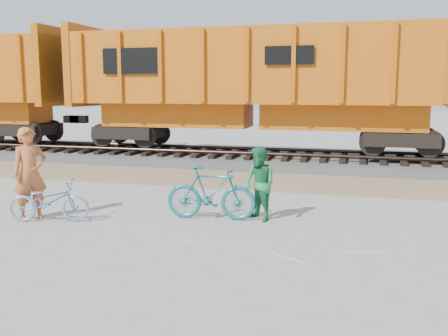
{
  "coord_description": "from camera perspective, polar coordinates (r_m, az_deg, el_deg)",
  "views": [
    {
      "loc": [
        1.87,
        -9.05,
        2.74
      ],
      "look_at": [
        -1.05,
        1.5,
        1.01
      ],
      "focal_mm": 40.0,
      "sensor_mm": 36.0,
      "label": 1
    }
  ],
  "objects": [
    {
      "name": "ballast_bed",
      "position": [
        18.33,
        9.44,
        0.72
      ],
      "size": [
        120.0,
        4.0,
        0.3
      ],
      "primitive_type": "cube",
      "color": "slate",
      "rests_on": "ground"
    },
    {
      "name": "gravel_strip",
      "position": [
        14.92,
        7.99,
        -1.66
      ],
      "size": [
        120.0,
        3.0,
        0.02
      ],
      "primitive_type": "cube",
      "color": "#9A815F",
      "rests_on": "ground"
    },
    {
      "name": "ground",
      "position": [
        9.64,
        3.65,
        -7.56
      ],
      "size": [
        120.0,
        120.0,
        0.0
      ],
      "primitive_type": "plane",
      "color": "#9E9E99",
      "rests_on": "ground"
    },
    {
      "name": "bicycle_blue",
      "position": [
        11.04,
        -19.37,
        -3.57
      ],
      "size": [
        1.76,
        1.04,
        0.88
      ],
      "primitive_type": "imported",
      "rotation": [
        0.0,
        0.0,
        1.86
      ],
      "color": "#7B97D1",
      "rests_on": "ground"
    },
    {
      "name": "hopper_car_center",
      "position": [
        18.44,
        3.72,
        9.77
      ],
      "size": [
        14.0,
        3.13,
        4.65
      ],
      "color": "black",
      "rests_on": "track"
    },
    {
      "name": "bicycle_teal",
      "position": [
        10.57,
        -1.49,
        -2.87
      ],
      "size": [
        1.95,
        0.72,
        1.14
      ],
      "primitive_type": "imported",
      "rotation": [
        0.0,
        0.0,
        1.67
      ],
      "color": "#1A7279",
      "rests_on": "ground"
    },
    {
      "name": "person_man",
      "position": [
        10.48,
        4.07,
        -1.83
      ],
      "size": [
        0.96,
        0.94,
        1.56
      ],
      "primitive_type": "imported",
      "rotation": [
        0.0,
        0.0,
        -0.7
      ],
      "color": "#227E44",
      "rests_on": "ground"
    },
    {
      "name": "track",
      "position": [
        18.28,
        9.47,
        1.72
      ],
      "size": [
        120.0,
        2.6,
        0.24
      ],
      "color": "black",
      "rests_on": "ballast_bed"
    },
    {
      "name": "person_solo",
      "position": [
        11.31,
        -21.3,
        -0.59
      ],
      "size": [
        0.81,
        0.85,
        1.96
      ],
      "primitive_type": "imported",
      "rotation": [
        0.0,
        0.0,
        0.92
      ],
      "color": "#C56430",
      "rests_on": "ground"
    }
  ]
}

